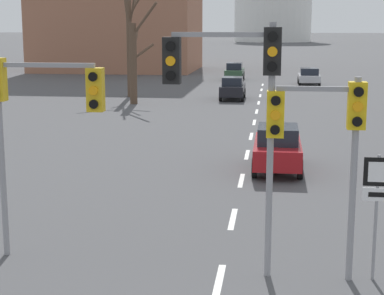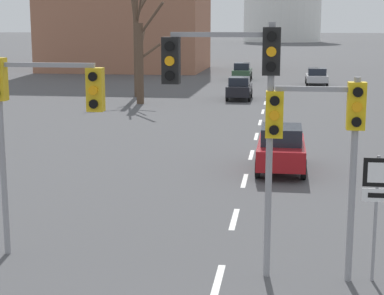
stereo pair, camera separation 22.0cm
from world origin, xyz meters
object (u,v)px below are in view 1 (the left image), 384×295
Objects in this scene: traffic_signal_centre_tall at (237,86)px; sedan_near_left at (277,148)px; traffic_signal_near_left at (33,104)px; route_sign_post at (377,195)px; sedan_mid_centre at (309,76)px; sedan_near_right at (235,71)px; sedan_far_left at (233,88)px; traffic_signal_near_right at (326,129)px.

traffic_signal_centre_tall is 1.31× the size of sedan_near_left.
sedan_near_left is (5.50, 9.69, -2.70)m from traffic_signal_near_left.
traffic_signal_near_left is 1.14× the size of sedan_near_left.
traffic_signal_near_left is at bearing 176.59° from route_sign_post.
route_sign_post is at bearing -91.11° from sedan_mid_centre.
sedan_near_right is 1.13× the size of sedan_far_left.
traffic_signal_centre_tall is 10.72m from sedan_near_left.
sedan_mid_centre is 13.66m from sedan_far_left.
sedan_mid_centre is at bearing 87.50° from traffic_signal_near_right.
traffic_signal_near_right is 1.77m from route_sign_post.
sedan_near_right is (-4.94, 49.25, -2.38)m from traffic_signal_near_right.
sedan_mid_centre is at bearing -31.66° from sedan_near_right.
sedan_near_left is 39.26m from sedan_near_right.
sedan_near_left is 34.91m from sedan_mid_centre.
sedan_near_right reaches higher than sedan_mid_centre.
sedan_near_right is (1.46, 48.74, -2.71)m from traffic_signal_near_left.
sedan_far_left is (-2.21, 32.70, -3.25)m from traffic_signal_centre_tall.
traffic_signal_centre_tall reaches higher than route_sign_post.
traffic_signal_near_right is at bearing -84.27° from sedan_near_right.
sedan_mid_centre is (6.91, -4.26, -0.09)m from sedan_near_right.
sedan_near_left is at bearing -82.07° from sedan_far_left.
sedan_far_left is (-5.13, 32.65, -1.01)m from route_sign_post.
traffic_signal_near_left reaches higher than sedan_near_left.
sedan_near_left is 1.05× the size of sedan_mid_centre.
route_sign_post reaches higher than sedan_near_left.
route_sign_post is 0.66× the size of sedan_near_left.
sedan_far_left is (2.37, 32.20, -2.73)m from traffic_signal_near_left.
traffic_signal_near_right reaches higher than sedan_mid_centre.
route_sign_post is (7.50, -0.45, -1.72)m from traffic_signal_near_left.
traffic_signal_near_right reaches higher than sedan_near_left.
sedan_mid_centre is at bearing 88.89° from route_sign_post.
traffic_signal_near_right is at bearing -82.96° from sedan_far_left.
traffic_signal_near_right reaches higher than sedan_far_left.
traffic_signal_near_left is 4.64m from traffic_signal_centre_tall.
traffic_signal_near_right is 45.10m from sedan_mid_centre.
traffic_signal_centre_tall reaches higher than sedan_near_right.
sedan_near_left reaches higher than sedan_far_left.
sedan_near_left is (0.92, 10.19, -3.22)m from traffic_signal_centre_tall.
traffic_signal_centre_tall reaches higher than sedan_near_left.
route_sign_post is 33.07m from sedan_far_left.
sedan_far_left is (-6.00, -12.27, 0.07)m from sedan_mid_centre.
sedan_near_left reaches higher than sedan_near_right.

